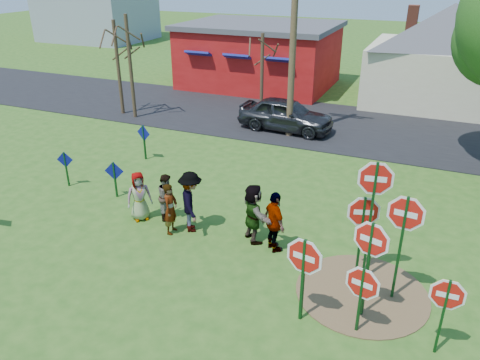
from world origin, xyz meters
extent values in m
plane|color=#2B5719|center=(0.00, 0.00, 0.00)|extent=(120.00, 120.00, 0.00)
cube|color=black|center=(0.00, 11.50, 0.02)|extent=(120.00, 7.50, 0.04)
cylinder|color=brown|center=(4.50, -1.00, 0.01)|extent=(3.20, 3.20, 0.03)
cube|color=#9C100F|center=(-5.50, 18.00, 1.80)|extent=(9.00, 7.00, 3.60)
cube|color=#4C4C51|center=(-5.50, 18.00, 3.75)|extent=(9.40, 7.40, 0.30)
cube|color=navy|center=(-8.00, 14.40, 2.40)|extent=(1.60, 0.78, 0.45)
cube|color=navy|center=(-5.50, 14.40, 2.40)|extent=(1.60, 0.78, 0.45)
cube|color=navy|center=(-3.00, 14.40, 2.40)|extent=(1.60, 0.78, 0.45)
cube|color=beige|center=(5.50, 18.00, 1.60)|extent=(8.00, 7.00, 3.20)
pyramid|color=#4C4C51|center=(5.50, 18.00, 5.40)|extent=(9.40, 9.40, 2.20)
cube|color=brown|center=(3.50, 17.00, 4.60)|extent=(0.55, 0.55, 1.40)
cube|color=#103E17|center=(3.38, -2.46, 1.04)|extent=(0.07, 0.09, 2.09)
cylinder|color=white|center=(3.38, -2.46, 1.67)|extent=(1.13, 0.23, 1.14)
cylinder|color=#B6140E|center=(3.38, -2.46, 1.67)|extent=(0.97, 0.21, 0.99)
cube|color=white|center=(3.38, -2.46, 1.67)|extent=(0.50, 0.10, 0.14)
cube|color=#103E17|center=(4.42, -0.43, 1.62)|extent=(0.07, 0.08, 3.23)
cylinder|color=white|center=(4.42, -0.43, 2.82)|extent=(1.12, 0.22, 1.13)
cylinder|color=#B6140E|center=(4.42, -0.43, 2.82)|extent=(0.96, 0.19, 0.97)
cube|color=white|center=(4.42, -0.43, 2.82)|extent=(0.49, 0.09, 0.14)
cylinder|color=gold|center=(4.42, -0.43, 2.82)|extent=(1.11, 0.21, 1.13)
cube|color=#103E17|center=(4.63, -1.79, 1.21)|extent=(0.08, 0.09, 2.42)
cylinder|color=white|center=(4.63, -1.79, 2.02)|extent=(1.06, 0.33, 1.10)
cylinder|color=#B6140E|center=(4.63, -1.79, 2.02)|extent=(0.92, 0.29, 0.95)
cube|color=white|center=(4.63, -1.79, 2.02)|extent=(0.47, 0.14, 0.14)
cube|color=#103E17|center=(5.19, -0.87, 1.36)|extent=(0.07, 0.08, 2.72)
cylinder|color=white|center=(5.19, -0.87, 2.30)|extent=(1.13, 0.12, 1.13)
cylinder|color=#B6140E|center=(5.19, -0.87, 2.30)|extent=(0.98, 0.11, 0.98)
cube|color=white|center=(5.19, -0.87, 2.30)|extent=(0.50, 0.05, 0.14)
cylinder|color=gold|center=(5.19, -0.87, 2.30)|extent=(1.13, 0.12, 1.13)
cube|color=#103E17|center=(4.62, -2.35, 0.82)|extent=(0.07, 0.08, 1.64)
cylinder|color=white|center=(4.62, -2.35, 1.27)|extent=(1.01, 0.25, 1.03)
cylinder|color=#B6140E|center=(4.62, -2.35, 1.27)|extent=(0.87, 0.22, 0.89)
cube|color=white|center=(4.62, -2.35, 1.27)|extent=(0.44, 0.11, 0.13)
cube|color=#103E17|center=(6.22, -2.32, 0.90)|extent=(0.05, 0.06, 1.81)
cylinder|color=white|center=(6.22, -2.32, 1.47)|extent=(0.94, 0.04, 0.94)
cylinder|color=#B6140E|center=(6.22, -2.32, 1.47)|extent=(0.81, 0.04, 0.81)
cube|color=white|center=(6.22, -2.32, 1.47)|extent=(0.41, 0.02, 0.12)
cylinder|color=gold|center=(6.22, -2.32, 1.47)|extent=(0.94, 0.04, 0.94)
cube|color=#103E17|center=(4.23, -0.30, 1.12)|extent=(0.08, 0.09, 2.24)
cylinder|color=white|center=(4.23, -0.30, 1.84)|extent=(1.04, 0.34, 1.09)
cylinder|color=#B6140E|center=(4.23, -0.30, 1.84)|extent=(0.90, 0.30, 0.94)
cube|color=white|center=(4.23, -0.30, 1.84)|extent=(0.46, 0.15, 0.14)
cube|color=#103E17|center=(-6.30, 0.94, 0.65)|extent=(0.06, 0.07, 1.30)
cube|color=navy|center=(-6.30, 0.94, 1.02)|extent=(0.57, 0.18, 0.59)
cube|color=#103E17|center=(-4.18, 0.92, 0.64)|extent=(0.07, 0.07, 1.28)
cube|color=navy|center=(-4.18, 0.92, 0.96)|extent=(0.65, 0.19, 0.67)
cube|color=#103E17|center=(-5.18, 4.18, 0.72)|extent=(0.07, 0.07, 1.44)
cube|color=navy|center=(-5.18, 4.18, 1.12)|extent=(0.67, 0.15, 0.68)
imported|color=#3B5287|center=(-2.53, -0.05, 0.79)|extent=(0.90, 0.91, 1.58)
imported|color=#288074|center=(-1.23, -0.35, 0.79)|extent=(0.43, 0.61, 1.58)
imported|color=brown|center=(-1.79, 0.37, 0.74)|extent=(0.83, 0.90, 1.48)
imported|color=#303035|center=(-0.74, 0.00, 0.94)|extent=(1.26, 1.40, 1.88)
imported|color=#503158|center=(1.89, -0.06, 0.89)|extent=(1.05, 1.05, 1.79)
imported|color=#1B5430|center=(1.17, 0.19, 0.88)|extent=(1.53, 1.53, 1.77)
imported|color=#2A2A2F|center=(-1.04, 9.84, 0.80)|extent=(4.59, 2.08, 1.53)
cylinder|color=#4C3823|center=(-0.66, 9.21, 4.70)|extent=(0.29, 0.29, 9.40)
cylinder|color=#382819|center=(-9.84, 9.05, 2.39)|extent=(0.18, 0.18, 4.79)
cylinder|color=#382819|center=(-3.26, 12.45, 2.04)|extent=(0.18, 0.18, 4.08)
cylinder|color=#382819|center=(-8.85, 8.75, 2.56)|extent=(0.18, 0.18, 5.11)
camera|label=1|loc=(5.39, -10.61, 7.33)|focal=35.00mm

